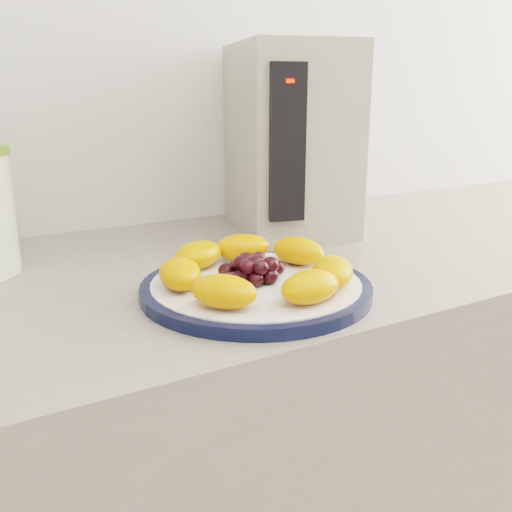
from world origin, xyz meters
TOP-DOWN VIEW (x-y plane):
  - plate_rim at (-0.03, 1.06)m, footprint 0.29×0.29m
  - plate_face at (-0.03, 1.06)m, footprint 0.26×0.26m
  - appliance_body at (0.20, 1.34)m, footprint 0.25×0.30m
  - appliance_panel at (0.12, 1.22)m, footprint 0.06×0.03m
  - appliance_led at (0.12, 1.21)m, footprint 0.01×0.01m
  - fruit_plate at (-0.03, 1.06)m, footprint 0.25×0.25m

SIDE VIEW (x-z plane):
  - plate_rim at x=-0.03m, z-range 0.90..0.91m
  - plate_face at x=-0.03m, z-range 0.90..0.92m
  - fruit_plate at x=-0.03m, z-range 0.92..0.95m
  - appliance_body at x=0.20m, z-range 0.90..1.22m
  - appliance_panel at x=0.12m, z-range 0.95..1.19m
  - appliance_led at x=0.12m, z-range 1.16..1.16m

